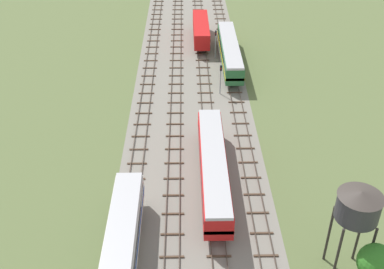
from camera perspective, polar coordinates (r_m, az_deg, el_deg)
The scene contains 14 objects.
ground_plane at distance 65.98m, azimuth -0.08°, elevation 1.47°, with size 480.00×480.00×0.00m, color #5B6B3D.
ballast_bed at distance 65.98m, azimuth -0.08°, elevation 1.47°, with size 17.61×176.00×0.01m, color gray.
track_far_left at distance 67.02m, azimuth -5.92°, elevation 1.96°, with size 2.40×126.00×0.29m.
track_left at distance 66.77m, azimuth -2.04°, elevation 2.00°, with size 2.40×126.00×0.29m.
track_centre_left at distance 66.83m, azimuth 1.85°, elevation 2.04°, with size 2.40×126.00×0.29m.
track_centre at distance 67.19m, azimuth 5.72°, elevation 2.06°, with size 2.40×126.00×0.29m.
passenger_coach_far_left_nearest at distance 43.47m, azimuth -8.81°, elevation -15.07°, with size 2.96×22.00×3.80m.
diesel_railcar_centre_left_near at distance 53.44m, azimuth 2.59°, elevation -3.82°, with size 2.96×20.50×3.80m.
diesel_railcar_centre_mid at distance 81.69m, azimuth 4.56°, elevation 10.00°, with size 2.96×20.50×3.80m.
freight_boxcar_centre_left_midfar at distance 91.13m, azimuth 1.09°, elevation 12.53°, with size 2.87×14.00×3.60m.
water_tower at distance 42.65m, azimuth 19.38°, elevation -8.13°, with size 3.90×3.90×9.51m.
signal_post_nearest at distance 83.62m, azimuth 2.85°, elevation 11.19°, with size 0.28×0.47×5.28m.
signal_post_near at distance 71.83m, azimuth 3.46°, elevation 7.10°, with size 0.28×0.47×4.90m.
lineside_tree_0 at distance 43.81m, azimuth 21.25°, elevation -14.19°, with size 3.21×3.21×5.80m.
Camera 1 is at (-0.86, -0.00, 34.87)m, focal length 44.36 mm.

